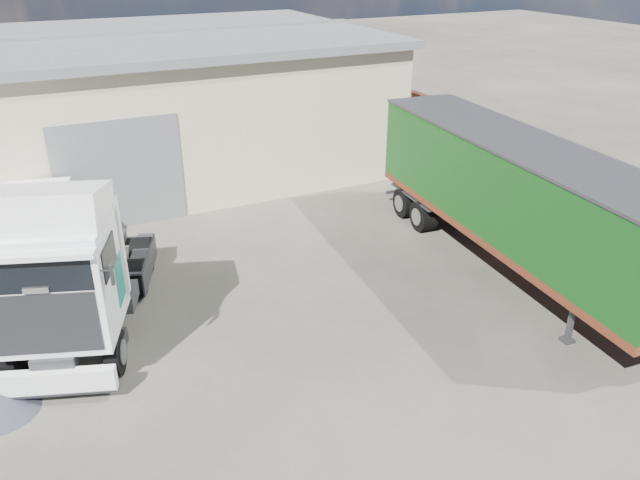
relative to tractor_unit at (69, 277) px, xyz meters
name	(u,v)px	position (x,y,z in m)	size (l,w,h in m)	color
ground	(307,381)	(4.21, -3.55, -1.81)	(120.00, 120.00, 0.00)	black
brick_boundary_wall	(528,168)	(15.71, 2.45, -0.56)	(0.35, 26.00, 2.50)	maroon
tractor_unit	(69,277)	(0.00, 0.00, 0.00)	(4.38, 6.71, 4.29)	black
box_trailer	(514,193)	(11.57, -1.30, 0.50)	(3.45, 11.57, 3.79)	#2D2D30
panel_van	(22,248)	(-0.94, 3.75, -0.74)	(3.20, 5.41, 2.07)	black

